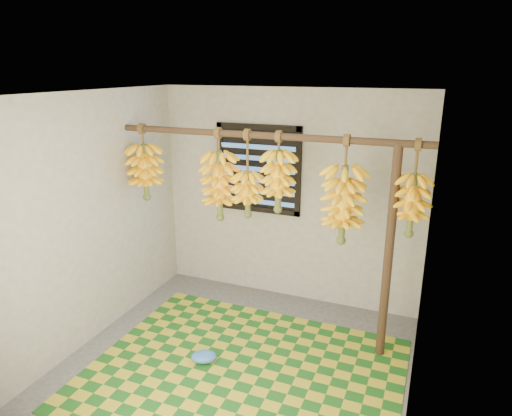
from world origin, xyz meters
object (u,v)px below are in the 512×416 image
at_px(banana_bunch_a, 145,172).
at_px(banana_bunch_d, 278,181).
at_px(plastic_bag, 204,357).
at_px(banana_bunch_b, 220,186).
at_px(support_post, 388,256).
at_px(banana_bunch_f, 412,205).
at_px(banana_bunch_e, 343,205).
at_px(banana_bunch_c, 248,194).
at_px(woven_mat, 243,373).

bearing_deg(banana_bunch_a, banana_bunch_d, 0.00).
relative_size(plastic_bag, banana_bunch_a, 0.30).
bearing_deg(banana_bunch_a, banana_bunch_b, 0.00).
height_order(support_post, banana_bunch_f, banana_bunch_f).
distance_m(banana_bunch_a, banana_bunch_e, 2.09).
distance_m(plastic_bag, banana_bunch_c, 1.56).
relative_size(support_post, banana_bunch_e, 2.04).
xyz_separation_m(banana_bunch_a, banana_bunch_d, (1.47, 0.00, 0.03)).
bearing_deg(woven_mat, banana_bunch_f, 31.37).
xyz_separation_m(woven_mat, banana_bunch_e, (0.65, 0.75, 1.42)).
distance_m(banana_bunch_b, banana_bunch_e, 1.22).
bearing_deg(support_post, woven_mat, -145.22).
xyz_separation_m(woven_mat, banana_bunch_d, (0.04, 0.75, 1.58)).
xyz_separation_m(woven_mat, banana_bunch_c, (-0.27, 0.75, 1.43)).
distance_m(banana_bunch_d, banana_bunch_e, 0.63).
bearing_deg(banana_bunch_b, woven_mat, -52.85).
bearing_deg(support_post, banana_bunch_a, 180.00).
relative_size(banana_bunch_c, banana_bunch_e, 0.86).
bearing_deg(banana_bunch_e, woven_mat, -131.08).
xyz_separation_m(support_post, banana_bunch_d, (-1.04, 0.00, 0.58)).
relative_size(banana_bunch_d, banana_bunch_e, 0.77).
distance_m(support_post, plastic_bag, 1.90).
bearing_deg(support_post, banana_bunch_c, 180.00).
xyz_separation_m(plastic_bag, banana_bunch_c, (0.13, 0.74, 1.37)).
relative_size(support_post, banana_bunch_a, 2.53).
xyz_separation_m(woven_mat, banana_bunch_f, (1.23, 0.75, 1.48)).
bearing_deg(plastic_bag, banana_bunch_d, 59.24).
bearing_deg(banana_bunch_e, banana_bunch_b, 180.00).
distance_m(support_post, banana_bunch_a, 2.57).
relative_size(woven_mat, banana_bunch_e, 2.74).
bearing_deg(banana_bunch_c, support_post, 0.00).
xyz_separation_m(banana_bunch_a, banana_bunch_e, (2.08, 0.00, -0.12)).
bearing_deg(banana_bunch_e, banana_bunch_c, 180.00).
distance_m(plastic_bag, banana_bunch_a, 1.96).
bearing_deg(plastic_bag, support_post, 26.55).
height_order(plastic_bag, banana_bunch_d, banana_bunch_d).
relative_size(support_post, plastic_bag, 8.33).
bearing_deg(banana_bunch_c, woven_mat, -70.34).
distance_m(plastic_bag, banana_bunch_d, 1.75).
height_order(banana_bunch_a, banana_bunch_b, same).
bearing_deg(banana_bunch_a, banana_bunch_c, 0.00).
relative_size(woven_mat, banana_bunch_f, 3.21).
bearing_deg(woven_mat, support_post, 34.78).
distance_m(banana_bunch_a, banana_bunch_c, 1.17).
height_order(woven_mat, plastic_bag, plastic_bag).
bearing_deg(plastic_bag, banana_bunch_e, 35.07).
bearing_deg(banana_bunch_d, banana_bunch_f, 0.00).
xyz_separation_m(plastic_bag, banana_bunch_f, (1.63, 0.74, 1.43)).
bearing_deg(banana_bunch_f, support_post, -180.00).
height_order(banana_bunch_a, banana_bunch_d, same).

